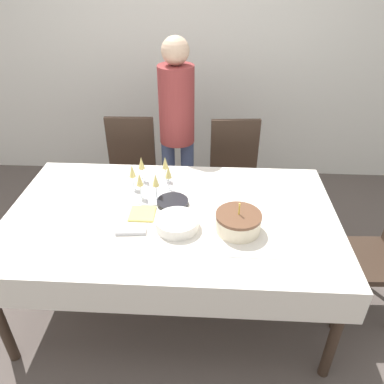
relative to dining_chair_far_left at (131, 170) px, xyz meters
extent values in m
plane|color=#564C47|center=(0.44, -0.91, -0.52)|extent=(12.00, 12.00, 0.00)
cube|color=silver|center=(0.44, 0.97, 0.83)|extent=(8.00, 0.05, 2.70)
cube|color=silver|center=(0.44, -0.91, 0.21)|extent=(1.96, 1.15, 0.03)
cube|color=silver|center=(0.44, -0.91, 0.12)|extent=(1.99, 1.18, 0.21)
cylinder|color=#38281E|center=(1.36, -1.42, -0.16)|extent=(0.06, 0.06, 0.72)
cylinder|color=#38281E|center=(-0.48, -0.39, -0.16)|extent=(0.06, 0.06, 0.72)
cylinder|color=#38281E|center=(1.36, -0.39, -0.16)|extent=(0.06, 0.06, 0.72)
cube|color=#38281E|center=(0.00, -0.08, -0.09)|extent=(0.43, 0.43, 0.04)
cube|color=#38281E|center=(0.00, 0.11, 0.18)|extent=(0.40, 0.05, 0.50)
cylinder|color=#38281E|center=(0.19, -0.26, -0.31)|extent=(0.04, 0.04, 0.41)
cylinder|color=#38281E|center=(-0.17, -0.27, -0.31)|extent=(0.04, 0.04, 0.41)
cylinder|color=#38281E|center=(0.18, 0.10, -0.31)|extent=(0.04, 0.04, 0.41)
cylinder|color=#38281E|center=(-0.18, 0.09, -0.31)|extent=(0.04, 0.04, 0.41)
cube|color=#38281E|center=(0.88, -0.08, -0.09)|extent=(0.45, 0.45, 0.04)
cube|color=#38281E|center=(0.87, 0.11, 0.18)|extent=(0.40, 0.07, 0.50)
cylinder|color=#38281E|center=(1.08, -0.25, -0.31)|extent=(0.04, 0.04, 0.41)
cylinder|color=#38281E|center=(0.72, -0.28, -0.31)|extent=(0.04, 0.04, 0.41)
cylinder|color=#38281E|center=(1.05, 0.11, -0.31)|extent=(0.04, 0.04, 0.41)
cylinder|color=#38281E|center=(0.69, 0.08, -0.31)|extent=(0.04, 0.04, 0.41)
cube|color=#38281E|center=(1.67, -0.91, -0.09)|extent=(0.44, 0.44, 0.04)
cylinder|color=#38281E|center=(1.50, -1.10, -0.31)|extent=(0.04, 0.04, 0.41)
cylinder|color=#38281E|center=(1.49, -0.74, -0.31)|extent=(0.04, 0.04, 0.41)
cylinder|color=#38281E|center=(1.85, -0.72, -0.31)|extent=(0.04, 0.04, 0.41)
cylinder|color=beige|center=(0.84, -1.05, 0.27)|extent=(0.25, 0.25, 0.09)
cylinder|color=brown|center=(0.84, -1.05, 0.33)|extent=(0.26, 0.26, 0.02)
cylinder|color=yellow|center=(0.84, -1.05, 0.37)|extent=(0.01, 0.01, 0.06)
sphere|color=#F9CC4C|center=(0.84, -1.05, 0.41)|extent=(0.01, 0.01, 0.01)
cylinder|color=silver|center=(0.30, -0.66, 0.23)|extent=(0.37, 0.37, 0.01)
cylinder|color=silver|center=(0.40, -0.65, 0.24)|extent=(0.05, 0.05, 0.00)
cylinder|color=silver|center=(0.40, -0.65, 0.28)|extent=(0.01, 0.01, 0.08)
cone|color=#E0CC72|center=(0.40, -0.65, 0.37)|extent=(0.04, 0.04, 0.08)
cylinder|color=silver|center=(0.37, -0.53, 0.24)|extent=(0.05, 0.05, 0.00)
cylinder|color=silver|center=(0.37, -0.53, 0.28)|extent=(0.01, 0.01, 0.08)
cone|color=#E0CC72|center=(0.37, -0.53, 0.37)|extent=(0.04, 0.04, 0.08)
cylinder|color=silver|center=(0.21, -0.54, 0.24)|extent=(0.05, 0.05, 0.00)
cylinder|color=silver|center=(0.21, -0.54, 0.28)|extent=(0.01, 0.01, 0.08)
cone|color=#E0CC72|center=(0.21, -0.54, 0.37)|extent=(0.04, 0.04, 0.08)
cylinder|color=silver|center=(0.17, -0.65, 0.24)|extent=(0.05, 0.05, 0.00)
cylinder|color=silver|center=(0.17, -0.65, 0.28)|extent=(0.01, 0.01, 0.08)
cone|color=#E0CC72|center=(0.17, -0.65, 0.37)|extent=(0.04, 0.04, 0.08)
cylinder|color=silver|center=(0.23, -0.75, 0.24)|extent=(0.05, 0.05, 0.00)
cylinder|color=silver|center=(0.23, -0.75, 0.28)|extent=(0.01, 0.01, 0.08)
cone|color=#E0CC72|center=(0.23, -0.75, 0.37)|extent=(0.04, 0.04, 0.08)
cylinder|color=silver|center=(0.33, -0.75, 0.24)|extent=(0.05, 0.05, 0.00)
cylinder|color=silver|center=(0.33, -0.75, 0.28)|extent=(0.01, 0.01, 0.08)
cone|color=#E0CC72|center=(0.33, -0.75, 0.37)|extent=(0.04, 0.04, 0.08)
cylinder|color=silver|center=(0.49, -1.05, 0.23)|extent=(0.25, 0.25, 0.01)
cylinder|color=silver|center=(0.49, -1.05, 0.24)|extent=(0.25, 0.25, 0.01)
cylinder|color=silver|center=(0.49, -1.05, 0.25)|extent=(0.25, 0.25, 0.01)
cylinder|color=silver|center=(0.49, -1.05, 0.25)|extent=(0.25, 0.25, 0.01)
cylinder|color=silver|center=(0.49, -1.05, 0.26)|extent=(0.25, 0.25, 0.01)
cylinder|color=silver|center=(0.49, -1.05, 0.27)|extent=(0.25, 0.25, 0.01)
cylinder|color=silver|center=(0.49, -1.05, 0.27)|extent=(0.25, 0.25, 0.01)
cylinder|color=silver|center=(0.49, -1.05, 0.28)|extent=(0.25, 0.25, 0.01)
cylinder|color=silver|center=(0.49, -1.05, 0.29)|extent=(0.25, 0.25, 0.01)
cylinder|color=black|center=(0.45, -0.82, 0.23)|extent=(0.20, 0.20, 0.01)
cylinder|color=black|center=(0.45, -0.82, 0.24)|extent=(0.20, 0.20, 0.01)
cylinder|color=black|center=(0.45, -0.82, 0.25)|extent=(0.20, 0.20, 0.01)
cylinder|color=black|center=(0.45, -0.82, 0.25)|extent=(0.20, 0.20, 0.01)
cube|color=silver|center=(0.92, -1.28, 0.23)|extent=(0.30, 0.02, 0.00)
cube|color=silver|center=(0.24, -1.11, 0.24)|extent=(0.17, 0.07, 0.02)
cube|color=#E0D166|center=(0.27, -0.94, 0.23)|extent=(0.15, 0.15, 0.01)
cylinder|color=#3F4C72|center=(0.32, 0.07, -0.13)|extent=(0.11, 0.11, 0.77)
cylinder|color=#3F4C72|center=(0.48, 0.07, -0.13)|extent=(0.11, 0.11, 0.77)
cylinder|color=maroon|center=(0.40, 0.07, 0.55)|extent=(0.28, 0.28, 0.61)
sphere|color=#D8B293|center=(0.40, 0.07, 0.96)|extent=(0.21, 0.21, 0.21)
camera|label=1|loc=(0.67, -2.73, 1.55)|focal=35.00mm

